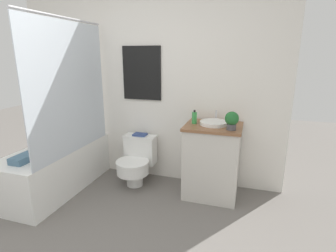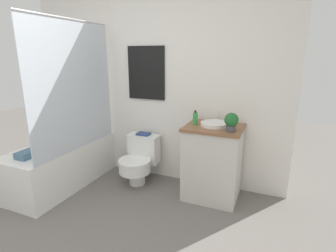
{
  "view_description": "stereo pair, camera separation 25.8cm",
  "coord_description": "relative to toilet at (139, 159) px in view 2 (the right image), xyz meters",
  "views": [
    {
      "loc": [
        1.28,
        -1.17,
        1.59
      ],
      "look_at": [
        0.43,
        1.49,
        0.84
      ],
      "focal_mm": 28.0,
      "sensor_mm": 36.0,
      "label": 1
    },
    {
      "loc": [
        1.52,
        -1.08,
        1.59
      ],
      "look_at": [
        0.43,
        1.49,
        0.84
      ],
      "focal_mm": 28.0,
      "sensor_mm": 36.0,
      "label": 2
    }
  ],
  "objects": [
    {
      "name": "soap_bottle",
      "position": [
        0.73,
        0.0,
        0.61
      ],
      "size": [
        0.06,
        0.06,
        0.16
      ],
      "color": "green",
      "rests_on": "vanity"
    },
    {
      "name": "book_on_tank",
      "position": [
        0.0,
        0.13,
        0.3
      ],
      "size": [
        0.17,
        0.13,
        0.02
      ],
      "color": "#33477F",
      "rests_on": "toilet"
    },
    {
      "name": "shower_area",
      "position": [
        -0.86,
        -0.44,
        0.0
      ],
      "size": [
        0.63,
        1.41,
        1.98
      ],
      "color": "white",
      "rests_on": "ground_plane"
    },
    {
      "name": "toilet",
      "position": [
        0.0,
        0.0,
        0.0
      ],
      "size": [
        0.42,
        0.55,
        0.6
      ],
      "color": "white",
      "rests_on": "ground_plane"
    },
    {
      "name": "sink",
      "position": [
        0.95,
        0.01,
        0.56
      ],
      "size": [
        0.31,
        0.34,
        0.13
      ],
      "color": "white",
      "rests_on": "vanity"
    },
    {
      "name": "potted_plant",
      "position": [
        1.15,
        -0.14,
        0.64
      ],
      "size": [
        0.14,
        0.14,
        0.19
      ],
      "color": "#4C4C51",
      "rests_on": "vanity"
    },
    {
      "name": "vanity",
      "position": [
        0.95,
        -0.01,
        0.12
      ],
      "size": [
        0.63,
        0.53,
        0.85
      ],
      "color": "beige",
      "rests_on": "ground_plane"
    },
    {
      "name": "wall_back",
      "position": [
        0.04,
        0.3,
        0.94
      ],
      "size": [
        3.45,
        0.07,
        2.5
      ],
      "color": "white",
      "rests_on": "ground_plane"
    }
  ]
}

